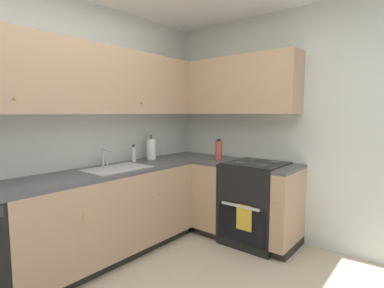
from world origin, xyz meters
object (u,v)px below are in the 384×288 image
(paper_towel_roll, at_px, (151,149))
(soap_bottle, at_px, (134,154))
(oil_bottle, at_px, (219,150))
(oven_range, at_px, (256,202))

(paper_towel_roll, bearing_deg, soap_bottle, 175.48)
(paper_towel_roll, bearing_deg, oil_bottle, -51.45)
(oven_range, height_order, soap_bottle, soap_bottle)
(oven_range, relative_size, oil_bottle, 4.24)
(soap_bottle, distance_m, oil_bottle, 1.00)
(paper_towel_roll, distance_m, oil_bottle, 0.81)
(oven_range, height_order, oil_bottle, oil_bottle)
(oven_range, xyz_separation_m, oil_bottle, (-0.02, 0.49, 0.55))
(oven_range, distance_m, oil_bottle, 0.74)
(paper_towel_roll, relative_size, oil_bottle, 1.26)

